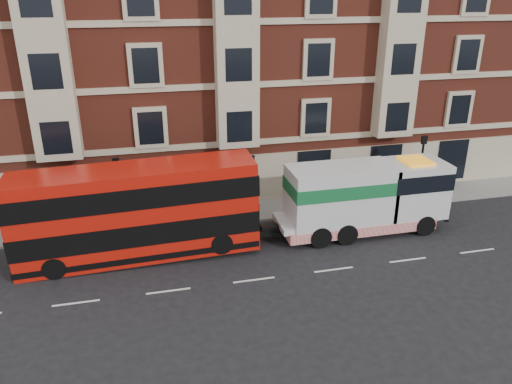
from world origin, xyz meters
TOP-DOWN VIEW (x-y plane):
  - ground at (0.00, 0.00)m, footprint 120.00×120.00m
  - sidewalk at (0.00, 7.50)m, footprint 90.00×3.00m
  - victorian_terrace at (0.50, 15.00)m, footprint 45.00×12.00m
  - lamp_post_west at (-6.00, 6.20)m, footprint 0.35×0.15m
  - lamp_post_east at (12.00, 6.20)m, footprint 0.35×0.15m
  - double_decker_bus at (-5.11, 3.55)m, footprint 11.84×2.72m
  - tow_truck at (6.95, 3.55)m, footprint 9.48×2.80m
  - pedestrian at (-6.21, 6.15)m, footprint 0.74×0.65m

SIDE VIEW (x-z plane):
  - ground at x=0.00m, z-range 0.00..0.00m
  - sidewalk at x=0.00m, z-range 0.00..0.15m
  - pedestrian at x=-6.21m, z-range 0.15..1.85m
  - tow_truck at x=6.95m, z-range 0.12..4.07m
  - double_decker_bus at x=-5.11m, z-range 0.14..4.93m
  - lamp_post_west at x=-6.00m, z-range 0.50..4.85m
  - lamp_post_east at x=12.00m, z-range 0.50..4.85m
  - victorian_terrace at x=0.50m, z-range -0.13..20.27m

